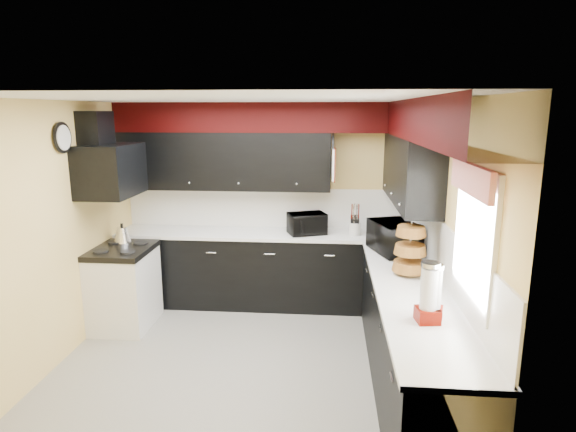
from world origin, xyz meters
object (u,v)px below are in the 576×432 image
object	(u,v)px
toaster_oven	(307,224)
knife_block	(355,225)
microwave	(395,237)
utensil_crock	(355,229)
kettle	(122,235)

from	to	relation	value
toaster_oven	knife_block	bearing A→B (deg)	-17.74
microwave	knife_block	bearing A→B (deg)	8.41
utensil_crock	knife_block	size ratio (longest dim) A/B	0.69
toaster_oven	utensil_crock	bearing A→B (deg)	-22.45
utensil_crock	microwave	bearing A→B (deg)	-61.25
microwave	kettle	distance (m)	3.07
utensil_crock	knife_block	distance (m)	0.06
knife_block	kettle	xyz separation A→B (m)	(-2.68, -0.51, -0.04)
knife_block	kettle	world-z (taller)	knife_block
kettle	microwave	bearing A→B (deg)	-4.27
toaster_oven	utensil_crock	xyz separation A→B (m)	(0.57, -0.02, -0.05)
toaster_oven	knife_block	size ratio (longest dim) A/B	2.00
microwave	utensil_crock	size ratio (longest dim) A/B	3.85
utensil_crock	kettle	size ratio (longest dim) A/B	0.79
utensil_crock	knife_block	bearing A→B (deg)	90.00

